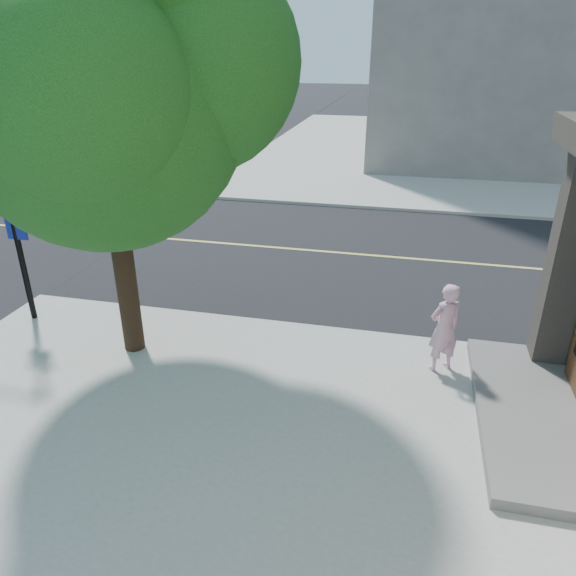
# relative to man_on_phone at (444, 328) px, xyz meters

# --- Properties ---
(ground) EXTENTS (140.00, 140.00, 0.00)m
(ground) POSITION_rel_man_on_phone_xyz_m (-7.86, 1.08, -0.94)
(ground) COLOR black
(ground) RESTS_ON ground
(road_ew) EXTENTS (140.00, 9.00, 0.01)m
(road_ew) POSITION_rel_man_on_phone_xyz_m (-7.86, 5.58, -0.94)
(road_ew) COLOR black
(road_ew) RESTS_ON ground
(sidewalk_ne) EXTENTS (29.00, 25.00, 0.12)m
(sidewalk_ne) POSITION_rel_man_on_phone_xyz_m (5.64, 22.58, -0.88)
(sidewalk_ne) COLOR #A4A49D
(sidewalk_ne) RESTS_ON ground
(filler_ne) EXTENTS (18.00, 16.00, 14.00)m
(filler_ne) POSITION_rel_man_on_phone_xyz_m (6.14, 23.08, 6.18)
(filler_ne) COLOR slate
(filler_ne) RESTS_ON sidewalk_ne
(man_on_phone) EXTENTS (0.72, 0.66, 1.64)m
(man_on_phone) POSITION_rel_man_on_phone_xyz_m (0.00, 0.00, 0.00)
(man_on_phone) COLOR #D7A0B7
(man_on_phone) RESTS_ON sidewalk_se
(street_tree) EXTENTS (5.73, 5.20, 7.60)m
(street_tree) POSITION_rel_man_on_phone_xyz_m (-5.48, -0.54, 4.08)
(street_tree) COLOR black
(street_tree) RESTS_ON sidewalk_se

